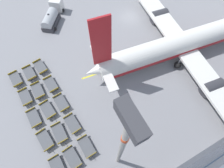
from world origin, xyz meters
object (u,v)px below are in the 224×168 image
at_px(airplane, 187,42).
at_px(baggage_dolly_row_mid_a_col_e, 72,158).
at_px(baggage_dolly_row_mid_b_col_a, 40,67).
at_px(baggage_dolly_row_near_col_c, 34,118).
at_px(baggage_dolly_row_near_col_d, 45,140).
at_px(apron_light_mast, 122,147).
at_px(fuel_tanker_primary, 52,16).
at_px(baggage_dolly_row_mid_b_col_c, 61,103).
at_px(baggage_dolly_row_near_col_a, 16,79).
at_px(baggage_dolly_row_mid_b_col_b, 51,84).
at_px(baggage_dolly_row_near_col_b, 26,97).
at_px(baggage_dolly_row_mid_b_col_d, 72,124).
at_px(baggage_dolly_row_mid_b_col_e, 87,146).
at_px(baggage_dolly_row_mid_a_col_b, 38,91).
at_px(baggage_dolly_row_mid_a_col_d, 59,133).
at_px(baggage_dolly_row_near_col_e, 58,167).
at_px(baggage_dolly_row_mid_a_col_c, 48,110).
at_px(baggage_dolly_row_mid_a_col_a, 29,73).

height_order(airplane, baggage_dolly_row_mid_a_col_e, airplane).
bearing_deg(baggage_dolly_row_mid_b_col_a, baggage_dolly_row_near_col_c, -22.69).
xyz_separation_m(baggage_dolly_row_near_col_d, apron_light_mast, (7.64, 8.45, 12.15)).
distance_m(fuel_tanker_primary, baggage_dolly_row_mid_b_col_c, 20.53).
xyz_separation_m(baggage_dolly_row_near_col_a, baggage_dolly_row_mid_b_col_b, (3.98, 5.30, 0.00)).
bearing_deg(baggage_dolly_row_near_col_a, baggage_dolly_row_mid_b_col_b, 53.12).
height_order(baggage_dolly_row_near_col_b, baggage_dolly_row_mid_b_col_d, same).
relative_size(baggage_dolly_row_mid_b_col_a, baggage_dolly_row_mid_b_col_e, 1.01).
distance_m(fuel_tanker_primary, baggage_dolly_row_mid_a_col_b, 17.74).
bearing_deg(baggage_dolly_row_near_col_b, baggage_dolly_row_mid_b_col_a, 139.88).
height_order(baggage_dolly_row_mid_a_col_d, baggage_dolly_row_mid_a_col_e, same).
height_order(baggage_dolly_row_mid_a_col_d, baggage_dolly_row_mid_b_col_e, same).
bearing_deg(baggage_dolly_row_near_col_a, baggage_dolly_row_mid_b_col_a, 96.17).
bearing_deg(baggage_dolly_row_near_col_b, baggage_dolly_row_near_col_e, 5.39).
bearing_deg(baggage_dolly_row_near_col_e, airplane, 106.33).
xyz_separation_m(baggage_dolly_row_mid_a_col_c, baggage_dolly_row_mid_b_col_d, (4.07, 2.76, 0.00)).
height_order(baggage_dolly_row_mid_b_col_b, apron_light_mast, apron_light_mast).
relative_size(baggage_dolly_row_near_col_e, baggage_dolly_row_mid_b_col_e, 1.00).
relative_size(baggage_dolly_row_near_col_d, baggage_dolly_row_mid_b_col_c, 1.00).
bearing_deg(baggage_dolly_row_near_col_d, apron_light_mast, 47.89).
bearing_deg(baggage_dolly_row_near_col_d, baggage_dolly_row_mid_a_col_a, 175.21).
xyz_separation_m(baggage_dolly_row_near_col_e, baggage_dolly_row_mid_a_col_d, (-4.47, 1.87, 0.00)).
bearing_deg(baggage_dolly_row_mid_a_col_a, baggage_dolly_row_mid_a_col_d, 5.30).
bearing_deg(baggage_dolly_row_near_col_d, baggage_dolly_row_mid_b_col_a, 166.17).
distance_m(baggage_dolly_row_mid_b_col_c, baggage_dolly_row_mid_b_col_d, 4.23).
relative_size(baggage_dolly_row_mid_a_col_e, baggage_dolly_row_mid_b_col_d, 1.00).
relative_size(baggage_dolly_row_near_col_b, baggage_dolly_row_mid_a_col_b, 1.00).
distance_m(baggage_dolly_row_near_col_b, baggage_dolly_row_near_col_d, 8.50).
height_order(baggage_dolly_row_near_col_b, baggage_dolly_row_mid_a_col_a, same).
bearing_deg(apron_light_mast, baggage_dolly_row_mid_a_col_a, -160.29).
height_order(baggage_dolly_row_near_col_a, baggage_dolly_row_mid_b_col_b, same).
xyz_separation_m(fuel_tanker_primary, baggage_dolly_row_mid_b_col_b, (15.62, -5.69, -0.77)).
bearing_deg(baggage_dolly_row_near_col_e, baggage_dolly_row_near_col_d, -174.73).
height_order(fuel_tanker_primary, baggage_dolly_row_mid_b_col_e, fuel_tanker_primary).
bearing_deg(baggage_dolly_row_mid_a_col_b, baggage_dolly_row_mid_a_col_c, 5.95).
height_order(baggage_dolly_row_near_col_c, baggage_dolly_row_mid_b_col_e, same).
bearing_deg(baggage_dolly_row_near_col_e, baggage_dolly_row_near_col_c, -173.71).
distance_m(baggage_dolly_row_mid_a_col_b, baggage_dolly_row_mid_b_col_b, 2.43).
distance_m(baggage_dolly_row_near_col_b, baggage_dolly_row_mid_b_col_c, 6.37).
xyz_separation_m(baggage_dolly_row_near_col_b, baggage_dolly_row_mid_b_col_d, (8.06, 5.43, 0.00)).
distance_m(fuel_tanker_primary, baggage_dolly_row_mid_a_col_a, 14.32).
bearing_deg(airplane, baggage_dolly_row_mid_b_col_c, -91.24).
xyz_separation_m(baggage_dolly_row_mid_b_col_a, baggage_dolly_row_mid_b_col_b, (4.49, 0.57, 0.00)).
height_order(baggage_dolly_row_mid_a_col_b, baggage_dolly_row_mid_b_col_d, same).
height_order(baggage_dolly_row_near_col_e, baggage_dolly_row_mid_b_col_a, same).
relative_size(baggage_dolly_row_mid_a_col_a, baggage_dolly_row_mid_a_col_e, 1.00).
xyz_separation_m(baggage_dolly_row_near_col_a, baggage_dolly_row_mid_a_col_a, (-0.11, 2.53, 0.00)).
bearing_deg(baggage_dolly_row_mid_b_col_e, baggage_dolly_row_mid_a_col_e, -79.12).
bearing_deg(baggage_dolly_row_mid_b_col_a, baggage_dolly_row_mid_b_col_c, 6.52).
relative_size(baggage_dolly_row_near_col_a, baggage_dolly_row_mid_b_col_d, 1.00).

